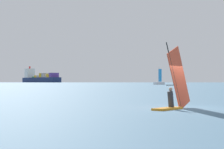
% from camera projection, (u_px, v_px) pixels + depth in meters
% --- Properties ---
extents(ground_plane, '(4000.00, 4000.00, 0.00)m').
position_uv_depth(ground_plane, '(186.00, 108.00, 22.07)').
color(ground_plane, '#476B84').
extents(windsurfer, '(2.53, 3.22, 3.96)m').
position_uv_depth(windsurfer, '(173.00, 92.00, 21.41)').
color(windsurfer, orange).
rests_on(windsurfer, ground_plane).
extents(cargo_ship, '(121.23, 127.43, 41.44)m').
position_uv_depth(cargo_ship, '(40.00, 78.00, 915.14)').
color(cargo_ship, navy).
rests_on(cargo_ship, ground_plane).
extents(distant_headland, '(1072.05, 606.09, 38.61)m').
position_uv_depth(distant_headland, '(158.00, 78.00, 1757.87)').
color(distant_headland, '#756B56').
rests_on(distant_headland, ground_plane).
extents(small_sailboat, '(6.70, 6.16, 9.87)m').
position_uv_depth(small_sailboat, '(159.00, 83.00, 206.69)').
color(small_sailboat, white).
rests_on(small_sailboat, ground_plane).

